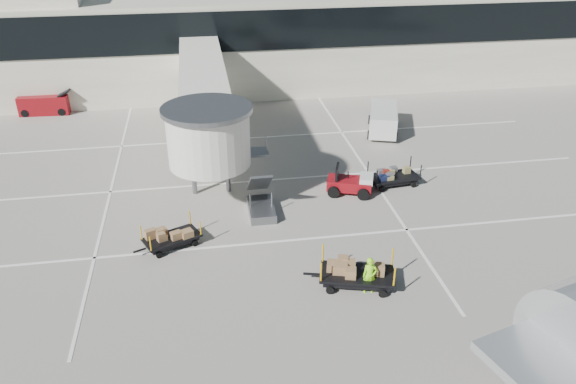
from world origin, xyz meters
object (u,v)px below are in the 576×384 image
(suitcase_cart, at_px, (392,177))
(minivan, at_px, (383,118))
(box_cart_near, at_px, (359,274))
(box_cart_far, at_px, (171,238))
(baggage_tug, at_px, (351,184))
(ground_worker, at_px, (370,276))
(belt_loader, at_px, (45,104))

(suitcase_cart, distance_m, minivan, 8.83)
(box_cart_near, height_order, box_cart_far, box_cart_near)
(baggage_tug, relative_size, minivan, 0.56)
(baggage_tug, bearing_deg, suitcase_cart, 32.25)
(box_cart_near, xyz_separation_m, minivan, (6.89, 17.96, 0.47))
(box_cart_far, height_order, minivan, minivan)
(baggage_tug, xyz_separation_m, ground_worker, (-1.65, -9.26, 0.26))
(box_cart_far, relative_size, belt_loader, 0.80)
(box_cart_far, xyz_separation_m, belt_loader, (-10.36, 21.61, 0.22))
(baggage_tug, bearing_deg, belt_loader, 159.09)
(suitcase_cart, height_order, belt_loader, belt_loader)
(box_cart_far, relative_size, minivan, 0.66)
(baggage_tug, height_order, suitcase_cart, baggage_tug)
(ground_worker, bearing_deg, box_cart_far, 156.24)
(baggage_tug, xyz_separation_m, minivan, (4.92, 9.20, 0.46))
(minivan, bearing_deg, suitcase_cart, -86.13)
(box_cart_near, bearing_deg, belt_loader, 141.21)
(baggage_tug, xyz_separation_m, box_cart_far, (-10.40, -4.14, -0.09))
(baggage_tug, distance_m, suitcase_cart, 2.87)
(baggage_tug, relative_size, box_cart_far, 0.86)
(box_cart_far, bearing_deg, minivan, 16.83)
(box_cart_far, height_order, ground_worker, ground_worker)
(box_cart_far, bearing_deg, baggage_tug, -2.50)
(belt_loader, bearing_deg, ground_worker, -51.32)
(ground_worker, xyz_separation_m, belt_loader, (-19.11, 26.73, -0.13))
(ground_worker, bearing_deg, baggage_tug, 86.51)
(box_cart_near, xyz_separation_m, ground_worker, (0.32, -0.50, 0.27))
(baggage_tug, bearing_deg, ground_worker, -80.91)
(suitcase_cart, bearing_deg, ground_worker, -120.59)
(suitcase_cart, bearing_deg, minivan, 69.54)
(minivan, bearing_deg, ground_worker, -91.72)
(box_cart_far, height_order, belt_loader, belt_loader)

